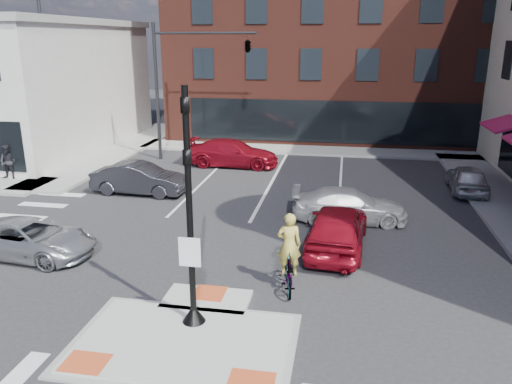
% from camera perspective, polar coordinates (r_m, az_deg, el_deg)
% --- Properties ---
extents(ground, '(120.00, 120.00, 0.00)m').
position_cam_1_polar(ground, '(13.12, -7.60, -15.74)').
color(ground, '#28282B').
rests_on(ground, ground).
extents(refuge_island, '(5.40, 4.65, 0.13)m').
position_cam_1_polar(refuge_island, '(12.89, -7.97, -16.15)').
color(refuge_island, gray).
rests_on(refuge_island, ground).
extents(sidewalk_n, '(26.00, 3.00, 0.15)m').
position_cam_1_polar(sidewalk_n, '(33.21, 8.98, 4.70)').
color(sidewalk_n, gray).
rests_on(sidewalk_n, ground).
extents(building_n, '(24.40, 18.40, 15.50)m').
position_cam_1_polar(building_n, '(42.45, 9.88, 17.83)').
color(building_n, '#502119').
rests_on(building_n, ground).
extents(building_far_left, '(10.00, 12.00, 10.00)m').
position_cam_1_polar(building_far_left, '(62.95, 3.37, 15.17)').
color(building_far_left, slate).
rests_on(building_far_left, ground).
extents(building_far_right, '(12.00, 12.00, 12.00)m').
position_cam_1_polar(building_far_right, '(64.69, 15.57, 15.54)').
color(building_far_right, brown).
rests_on(building_far_right, ground).
extents(signal_pole, '(0.60, 0.60, 5.98)m').
position_cam_1_polar(signal_pole, '(12.36, -7.48, -5.54)').
color(signal_pole, black).
rests_on(signal_pole, refuge_island).
extents(mast_arm_signal, '(6.10, 2.24, 8.00)m').
position_cam_1_polar(mast_arm_signal, '(29.33, -3.88, 15.35)').
color(mast_arm_signal, black).
rests_on(mast_arm_signal, ground).
extents(silver_suv, '(4.69, 2.46, 1.26)m').
position_cam_1_polar(silver_suv, '(18.57, -24.44, -4.85)').
color(silver_suv, '#AEB1B5').
rests_on(silver_suv, ground).
extents(red_sedan, '(2.31, 4.92, 1.63)m').
position_cam_1_polar(red_sedan, '(17.61, 9.28, -3.99)').
color(red_sedan, maroon).
rests_on(red_sedan, ground).
extents(white_pickup, '(4.71, 2.20, 1.33)m').
position_cam_1_polar(white_pickup, '(20.42, 10.61, -1.52)').
color(white_pickup, silver).
rests_on(white_pickup, ground).
extents(bg_car_dark, '(4.54, 1.75, 1.48)m').
position_cam_1_polar(bg_car_dark, '(24.29, -13.16, 1.50)').
color(bg_car_dark, '#242428').
rests_on(bg_car_dark, ground).
extents(bg_car_silver, '(1.78, 4.00, 1.34)m').
position_cam_1_polar(bg_car_silver, '(25.98, 23.02, 1.41)').
color(bg_car_silver, silver).
rests_on(bg_car_silver, ground).
extents(bg_car_red, '(5.30, 2.21, 1.53)m').
position_cam_1_polar(bg_car_red, '(28.94, -2.71, 4.47)').
color(bg_car_red, maroon).
rests_on(bg_car_red, ground).
extents(cyclist, '(0.96, 1.99, 2.37)m').
position_cam_1_polar(cyclist, '(14.74, 3.75, -8.19)').
color(cyclist, '#3F3F44').
rests_on(cyclist, ground).
extents(pedestrian_a, '(0.86, 0.67, 1.77)m').
position_cam_1_polar(pedestrian_a, '(28.61, -26.49, 3.08)').
color(pedestrian_a, black).
rests_on(pedestrian_a, sidewalk_nw).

